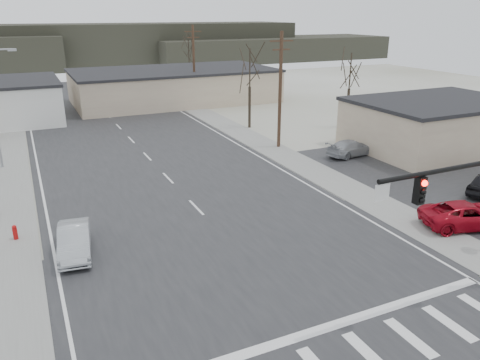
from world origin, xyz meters
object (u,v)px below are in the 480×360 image
(car_far_b, at_px, (82,83))
(car_parked_silver, at_px, (351,148))
(car_far_a, at_px, (128,91))
(fire_hydrant, at_px, (15,232))
(sedan_crossing, at_px, (74,241))
(car_parked_red, at_px, (467,215))

(car_far_b, relative_size, car_parked_silver, 0.79)
(car_far_a, height_order, car_far_b, car_far_a)
(fire_hydrant, bearing_deg, car_far_a, 70.19)
(fire_hydrant, distance_m, sedan_crossing, 4.02)
(car_parked_red, bearing_deg, sedan_crossing, 90.51)
(car_far_a, bearing_deg, car_far_b, -82.03)
(sedan_crossing, xyz_separation_m, car_far_b, (7.79, 57.02, -0.09))
(fire_hydrant, height_order, car_far_b, car_far_b)
(car_far_a, height_order, car_parked_silver, car_far_a)
(car_far_a, distance_m, car_far_b, 12.77)
(car_far_a, xyz_separation_m, car_far_b, (-4.71, 11.87, -0.24))
(car_far_b, distance_m, car_parked_silver, 51.41)
(car_parked_silver, bearing_deg, car_far_a, 7.32)
(car_parked_silver, bearing_deg, sedan_crossing, 100.28)
(car_far_a, distance_m, car_parked_red, 51.79)
(fire_hydrant, bearing_deg, car_parked_red, -21.32)
(fire_hydrant, bearing_deg, sedan_crossing, -47.64)
(fire_hydrant, height_order, car_far_a, car_far_a)
(car_far_a, bearing_deg, car_parked_silver, 92.35)
(car_far_b, bearing_deg, car_parked_red, -72.44)
(sedan_crossing, relative_size, car_parked_silver, 0.93)
(car_far_a, relative_size, car_parked_red, 1.15)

